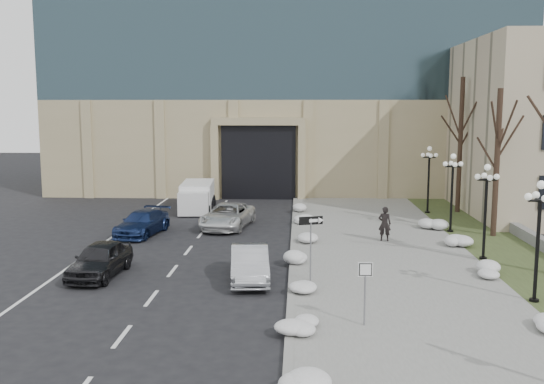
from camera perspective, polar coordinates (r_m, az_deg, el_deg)
The scene contains 29 objects.
ground at distance 18.38m, azimuth 4.79°, elevation -16.03°, with size 160.00×160.00×0.00m, color black.
sidewalk at distance 31.93m, azimuth 10.14°, elevation -5.53°, with size 9.00×40.00×0.12m, color gray.
curb at distance 31.65m, azimuth 2.01°, elevation -5.51°, with size 0.30×40.00×0.14m, color gray.
grass_strip at distance 33.42m, azimuth 21.31°, elevation -5.37°, with size 4.00×40.00×0.10m, color #354221.
stone_wall at distance 35.87m, azimuth 23.35°, elevation -4.09°, with size 0.50×30.00×0.70m, color slate.
car_a at distance 28.06m, azimuth -15.89°, elevation -6.12°, with size 1.81×4.50×1.53m, color black.
car_b at distance 26.38m, azimuth -2.11°, elevation -6.75°, with size 1.59×4.56×1.50m, color #B0B2B8.
car_c at distance 36.39m, azimuth -12.12°, elevation -2.87°, with size 1.98×4.87×1.41m, color navy.
car_d at distance 37.70m, azimuth -4.20°, elevation -2.25°, with size 2.51×5.45×1.51m, color silver.
car_e at distance 45.25m, azimuth -6.35°, elevation -0.73°, with size 1.45×3.61×1.23m, color #2F2F34.
pedestrian at distance 33.99m, azimuth 10.56°, elevation -2.95°, with size 0.70×0.46×1.92m, color black.
box_truck at distance 44.36m, azimuth -7.08°, elevation -0.48°, with size 2.60×6.33×1.97m.
one_way_sign at distance 25.63m, azimuth 4.07°, elevation -3.42°, with size 1.09×0.43×2.91m.
keep_sign at distance 20.80m, azimuth 8.76°, elevation -8.19°, with size 0.50×0.07×2.32m.
snow_clump_b at distance 20.51m, azimuth 2.36°, elevation -12.48°, with size 1.10×1.60×0.36m, color silver.
snow_clump_c at distance 24.40m, azimuth 2.59°, elevation -9.09°, with size 1.10×1.60×0.36m, color silver.
snow_clump_d at distance 28.81m, azimuth 2.48°, elevation -6.40°, with size 1.10×1.60×0.36m, color silver.
snow_clump_e at distance 33.09m, azimuth 3.19°, elevation -4.50°, with size 1.10×1.60×0.36m, color silver.
snow_clump_f at distance 38.49m, azimuth 3.13°, elevation -2.72°, with size 1.10×1.60×0.36m, color silver.
snow_clump_g at distance 42.90m, azimuth 2.47°, elevation -1.60°, with size 1.10×1.60×0.36m, color silver.
snow_clump_i at distance 28.44m, azimuth 19.85°, elevation -7.07°, with size 1.10×1.60×0.36m, color silver.
snow_clump_j at distance 33.89m, azimuth 16.93°, elevation -4.55°, with size 1.10×1.60×0.36m, color silver.
snow_clump_k at distance 38.05m, azimuth 15.04°, elevation -3.11°, with size 1.10×1.60×0.36m, color silver.
lamppost_a at distance 24.88m, azimuth 23.82°, elevation -2.86°, with size 1.18×1.18×4.76m.
lamppost_b at distance 30.94m, azimuth 19.50°, elevation -0.61°, with size 1.18×1.18×4.76m.
lamppost_c at distance 37.15m, azimuth 16.61°, elevation 0.89°, with size 1.18×1.18×4.76m.
lamppost_d at distance 43.44m, azimuth 14.55°, elevation 1.97°, with size 1.18×1.18×4.76m.
tree_mid at distance 36.59m, azimuth 20.49°, elevation 4.44°, with size 3.20×3.20×8.50m.
tree_far at distance 44.23m, azimuth 17.36°, elevation 5.96°, with size 3.20×3.20×9.50m.
Camera 1 is at (-0.73, -16.76, 7.49)m, focal length 40.00 mm.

